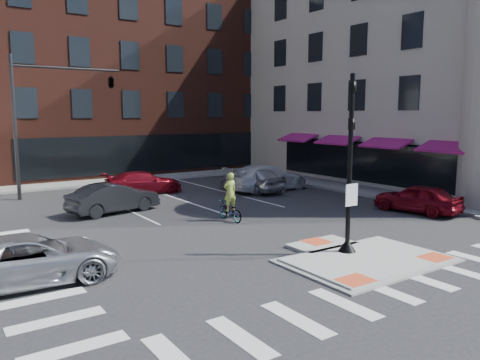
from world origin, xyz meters
TOP-DOWN VIEW (x-y plane):
  - ground at (0.00, 0.00)m, footprint 120.00×120.00m
  - refuge_island at (0.00, -0.26)m, footprint 5.40×4.65m
  - sidewalk_e at (10.80, 10.00)m, footprint 3.00×24.00m
  - sidewalk_n at (3.00, 22.00)m, footprint 26.00×3.00m
  - building_n at (3.00, 31.99)m, footprint 24.40×18.40m
  - building_e at (21.54, 11.50)m, footprint 21.90×23.90m
  - building_far_right at (9.00, 54.00)m, footprint 12.00×12.00m
  - signal_pole at (0.00, 0.40)m, footprint 0.60×0.60m
  - mast_arm_signal at (-3.47, 18.00)m, footprint 6.10×2.24m
  - silver_suv at (-9.50, 3.57)m, footprint 5.14×2.56m
  - red_sedan at (8.05, 3.35)m, footprint 2.35×4.36m
  - white_pickup at (6.00, 12.73)m, footprint 5.80×2.66m
  - bg_car_dark at (-4.27, 11.64)m, footprint 4.65×2.38m
  - bg_car_silver at (5.00, 13.00)m, footprint 2.23×4.88m
  - bg_car_red at (-0.92, 16.00)m, footprint 4.81×2.28m
  - cyclist at (-0.51, 7.00)m, footprint 0.64×1.74m

SIDE VIEW (x-z plane):
  - ground at x=0.00m, z-range 0.00..0.00m
  - refuge_island at x=0.00m, z-range -0.01..0.11m
  - sidewalk_e at x=10.80m, z-range 0.00..0.15m
  - sidewalk_n at x=3.00m, z-range 0.00..0.15m
  - bg_car_red at x=-0.92m, z-range 0.00..1.35m
  - silver_suv at x=-9.50m, z-range 0.00..1.40m
  - red_sedan at x=8.05m, z-range 0.00..1.41m
  - bg_car_dark at x=-4.27m, z-range 0.00..1.46m
  - cyclist at x=-0.51m, z-range -0.36..1.83m
  - bg_car_silver at x=5.00m, z-range 0.00..1.62m
  - white_pickup at x=6.00m, z-range 0.00..1.65m
  - signal_pole at x=0.00m, z-range -0.63..5.35m
  - building_far_right at x=9.00m, z-range 0.00..12.00m
  - mast_arm_signal at x=-3.47m, z-range 2.21..10.21m
  - building_n at x=3.00m, z-range 0.05..15.55m
  - building_e at x=21.54m, z-range -0.81..16.89m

